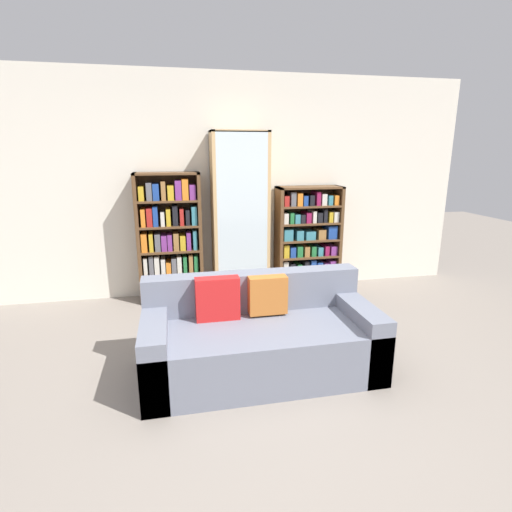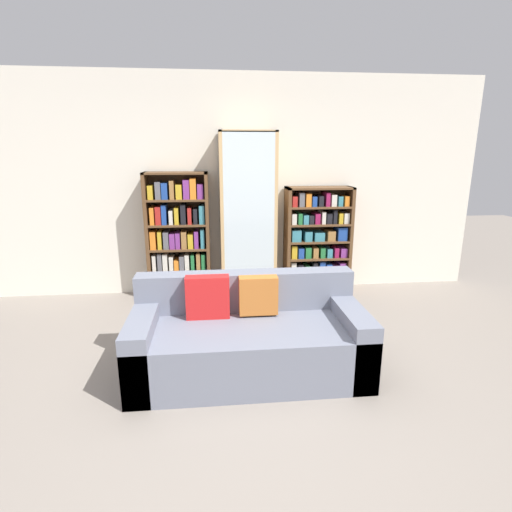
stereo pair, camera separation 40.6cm
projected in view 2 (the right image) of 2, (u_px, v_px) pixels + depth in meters
ground_plane at (253, 402)px, 2.94m from camera, size 16.00×16.00×0.00m
wall_back at (233, 187)px, 5.02m from camera, size 6.33×0.06×2.70m
couch at (248, 338)px, 3.30m from camera, size 1.88×0.87×0.79m
bookshelf_left at (179, 238)px, 4.90m from camera, size 0.76×0.32×1.55m
display_cabinet at (248, 217)px, 4.91m from camera, size 0.68×0.36×2.02m
bookshelf_right at (317, 242)px, 5.11m from camera, size 0.83×0.32×1.36m
wine_bottle at (301, 299)px, 4.57m from camera, size 0.08×0.08×0.35m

